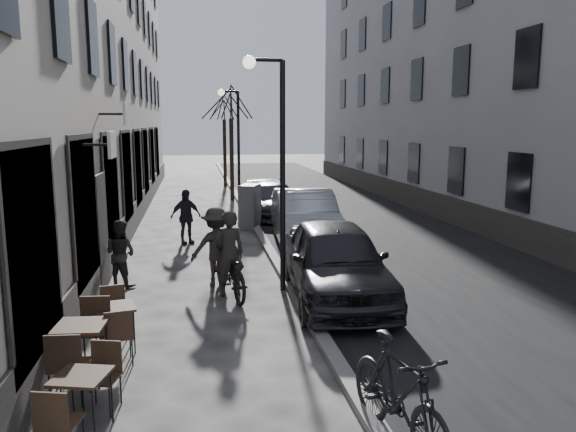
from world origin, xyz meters
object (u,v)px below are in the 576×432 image
object	(u,v)px
car_mid	(305,218)
moped	(399,395)
car_far	(274,200)
streetlamp_near	(275,148)
bistro_set_a	(82,397)
bistro_set_c	(116,323)
streetlamp_far	(234,136)
bicycle	(229,270)
tree_far	(224,106)
tree_near	(231,102)
pedestrian_mid	(216,246)
utility_cabinet	(250,206)
car_near	(336,261)
bistro_set_b	(82,346)
pedestrian_near	(120,253)
pedestrian_far	(186,217)

from	to	relation	value
car_mid	moped	size ratio (longest dim) A/B	2.38
car_mid	car_far	world-z (taller)	car_mid
streetlamp_near	car_far	bearing A→B (deg)	82.14
bistro_set_a	bistro_set_c	xyz separation A→B (m)	(0.07, 2.53, 0.01)
streetlamp_far	bicycle	bearing A→B (deg)	-94.83
bistro_set_a	moped	world-z (taller)	moped
streetlamp_near	tree_far	xyz separation A→B (m)	(0.07, 21.00, 1.50)
tree_near	bistro_set_c	world-z (taller)	tree_near
tree_near	bicycle	distance (m)	15.79
tree_near	bistro_set_c	distance (m)	18.62
tree_far	bicycle	xyz separation A→B (m)	(-1.10, -21.21, -4.09)
tree_far	pedestrian_mid	bearing A→B (deg)	-93.75
streetlamp_far	utility_cabinet	bearing A→B (deg)	-87.48
bistro_set_a	car_far	world-z (taller)	car_far
bicycle	moped	world-z (taller)	moped
car_far	bicycle	bearing A→B (deg)	-105.32
car_mid	moped	distance (m)	10.99
bicycle	pedestrian_mid	bearing A→B (deg)	-86.93
utility_cabinet	car_near	bearing A→B (deg)	-62.55
bistro_set_a	car_mid	world-z (taller)	car_mid
streetlamp_far	bistro_set_a	bearing A→B (deg)	-100.16
bistro_set_a	car_mid	size ratio (longest dim) A/B	0.31
tree_near	bistro_set_c	xyz separation A→B (m)	(-3.12, -17.87, -4.20)
car_far	tree_far	bearing A→B (deg)	94.71
tree_near	bistro_set_b	bearing A→B (deg)	-100.37
streetlamp_near	moped	xyz separation A→B (m)	(0.52, -6.31, -2.53)
bistro_set_a	bicycle	distance (m)	5.59
tree_near	utility_cabinet	xyz separation A→B (m)	(0.12, -7.40, -3.88)
streetlamp_near	streetlamp_far	world-z (taller)	same
streetlamp_far	tree_near	xyz separation A→B (m)	(0.07, 3.00, 1.50)
pedestrian_near	pedestrian_far	xyz separation A→B (m)	(1.41, 4.41, 0.08)
tree_far	moped	world-z (taller)	tree_far
car_near	moped	world-z (taller)	car_near
streetlamp_near	pedestrian_mid	xyz separation A→B (m)	(-1.26, 0.65, -2.25)
bistro_set_c	car_far	size ratio (longest dim) A/B	0.34
bistro_set_a	car_near	world-z (taller)	car_near
bistro_set_a	bicycle	size ratio (longest dim) A/B	0.71
streetlamp_near	bistro_set_c	distance (m)	4.98
bistro_set_a	car_near	size ratio (longest dim) A/B	0.32
tree_near	bistro_set_b	size ratio (longest dim) A/B	3.30
tree_near	pedestrian_near	distance (m)	15.03
bistro_set_b	car_mid	bearing A→B (deg)	64.52
bistro_set_b	car_near	world-z (taller)	car_near
streetlamp_near	tree_near	bearing A→B (deg)	89.72
pedestrian_mid	pedestrian_far	bearing A→B (deg)	-84.44
bicycle	streetlamp_near	bearing A→B (deg)	179.57
bistro_set_c	pedestrian_far	world-z (taller)	pedestrian_far
tree_far	pedestrian_near	xyz separation A→B (m)	(-3.50, -20.09, -3.90)
tree_far	bistro_set_a	bearing A→B (deg)	-96.89
bistro_set_c	car_near	size ratio (longest dim) A/B	0.32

